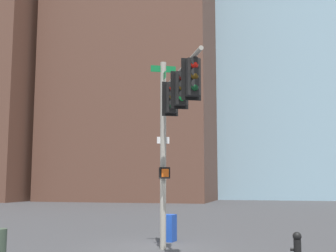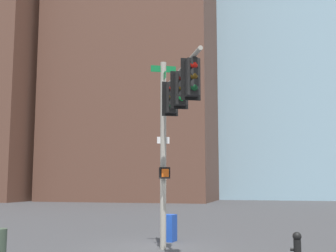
% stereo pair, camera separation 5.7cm
% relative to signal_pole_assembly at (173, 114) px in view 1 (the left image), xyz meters
% --- Properties ---
extents(ground_plane, '(200.00, 200.00, 0.00)m').
position_rel_signal_pole_assembly_xyz_m(ground_plane, '(1.15, -2.06, -4.51)').
color(ground_plane, '#38383A').
extents(signal_pole_assembly, '(2.70, 5.11, 6.71)m').
position_rel_signal_pole_assembly_xyz_m(signal_pole_assembly, '(0.00, 0.00, 0.00)').
color(signal_pole_assembly, '#9E998C').
rests_on(signal_pole_assembly, ground_plane).
extents(fire_hydrant, '(0.34, 0.26, 0.87)m').
position_rel_signal_pole_assembly_xyz_m(fire_hydrant, '(-3.71, -0.20, -4.03)').
color(fire_hydrant, black).
rests_on(fire_hydrant, ground_plane).
extents(newspaper_box, '(0.51, 0.61, 1.05)m').
position_rel_signal_pole_assembly_xyz_m(newspaper_box, '(1.04, -3.65, -3.98)').
color(newspaper_box, '#193FA5').
rests_on(newspaper_box, ground_plane).
extents(building_brick_nearside, '(21.19, 18.69, 53.32)m').
position_rel_signal_pole_assembly_xyz_m(building_brick_nearside, '(15.26, -43.43, 22.15)').
color(building_brick_nearside, brown).
rests_on(building_brick_nearside, ground_plane).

